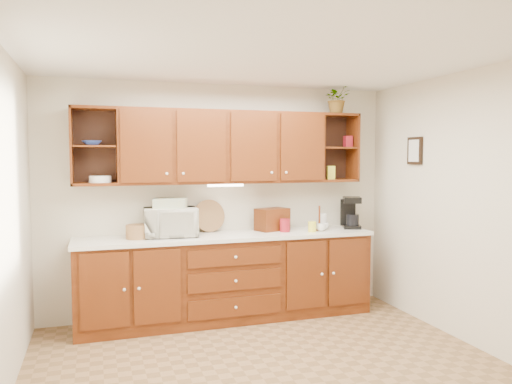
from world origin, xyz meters
TOP-DOWN VIEW (x-y plane):
  - floor at (0.00, 0.00)m, footprint 4.00×4.00m
  - ceiling at (0.00, 0.00)m, footprint 4.00×4.00m
  - back_wall at (0.00, 1.75)m, footprint 4.00×0.00m
  - right_wall at (2.00, 0.00)m, footprint 0.00×3.50m
  - base_cabinets at (0.00, 1.45)m, footprint 3.20×0.60m
  - countertop at (0.00, 1.44)m, footprint 3.24×0.64m
  - upper_cabinets at (0.01, 1.59)m, footprint 3.20×0.33m
  - undercabinet_light at (0.00, 1.53)m, footprint 0.40×0.05m
  - framed_picture at (1.98, 0.90)m, footprint 0.03×0.24m
  - wicker_basket at (-0.96, 1.46)m, footprint 0.27×0.27m
  - microwave at (-0.62, 1.49)m, footprint 0.57×0.40m
  - towel_stack at (-0.62, 1.49)m, footprint 0.39×0.33m
  - wine_bottle at (-0.49, 1.54)m, footprint 0.10×0.10m
  - woven_tray at (-0.15, 1.69)m, footprint 0.38×0.15m
  - bread_box at (0.56, 1.58)m, footprint 0.42×0.34m
  - mug_tree at (1.09, 1.42)m, footprint 0.26×0.26m
  - canister_red at (0.66, 1.42)m, footprint 0.15×0.15m
  - canister_white at (1.17, 1.52)m, footprint 0.10×0.10m
  - canister_yellow at (0.95, 1.33)m, footprint 0.12×0.12m
  - coffee_maker at (1.52, 1.48)m, footprint 0.28×0.32m
  - bowl_stack at (-1.39, 1.57)m, footprint 0.22×0.22m
  - plate_stack at (-1.32, 1.57)m, footprint 0.24×0.24m
  - pantry_box_yellow at (1.29, 1.55)m, footprint 0.10×0.09m
  - pantry_box_red at (1.51, 1.55)m, footprint 0.09×0.08m
  - potted_plant at (1.35, 1.53)m, footprint 0.35×0.31m

SIDE VIEW (x-z plane):
  - floor at x=0.00m, z-range 0.00..0.00m
  - base_cabinets at x=0.00m, z-range 0.00..0.90m
  - countertop at x=0.00m, z-range 0.90..0.94m
  - woven_tray at x=-0.15m, z-range 0.77..1.13m
  - mug_tree at x=1.09m, z-range 0.84..1.13m
  - canister_yellow at x=0.95m, z-range 0.94..1.05m
  - wicker_basket at x=-0.96m, z-range 0.94..1.08m
  - canister_red at x=0.66m, z-range 0.94..1.09m
  - canister_white at x=1.17m, z-range 0.94..1.12m
  - bread_box at x=0.56m, z-range 0.94..1.19m
  - wine_bottle at x=-0.49m, z-range 0.94..1.23m
  - microwave at x=-0.62m, z-range 0.94..1.24m
  - coffee_maker at x=1.52m, z-range 0.93..1.30m
  - towel_stack at x=-0.62m, z-range 1.24..1.34m
  - back_wall at x=0.00m, z-range -0.70..3.30m
  - right_wall at x=2.00m, z-range -0.45..3.05m
  - undercabinet_light at x=0.00m, z-range 1.46..1.48m
  - plate_stack at x=-1.32m, z-range 1.52..1.59m
  - pantry_box_yellow at x=1.29m, z-range 1.52..1.68m
  - framed_picture at x=1.98m, z-range 1.70..2.00m
  - upper_cabinets at x=0.01m, z-range 1.49..2.29m
  - bowl_stack at x=-1.39m, z-range 1.90..1.95m
  - pantry_box_red at x=1.51m, z-range 1.90..2.03m
  - potted_plant at x=1.35m, z-range 2.29..2.63m
  - ceiling at x=0.00m, z-range 2.60..2.60m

